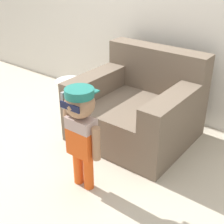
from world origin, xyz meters
name	(u,v)px	position (x,y,z in m)	size (l,w,h in m)	color
ground_plane	(111,136)	(0.00, 0.00, 0.00)	(10.00, 10.00, 0.00)	#BCB29E
armchair	(138,108)	(0.19, 0.20, 0.32)	(1.10, 1.01, 0.87)	#6B5B4C
person_child	(81,124)	(0.28, -0.74, 0.58)	(0.36, 0.27, 0.87)	#E05119
side_table	(71,95)	(-0.63, 0.06, 0.28)	(0.32, 0.32, 0.46)	white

